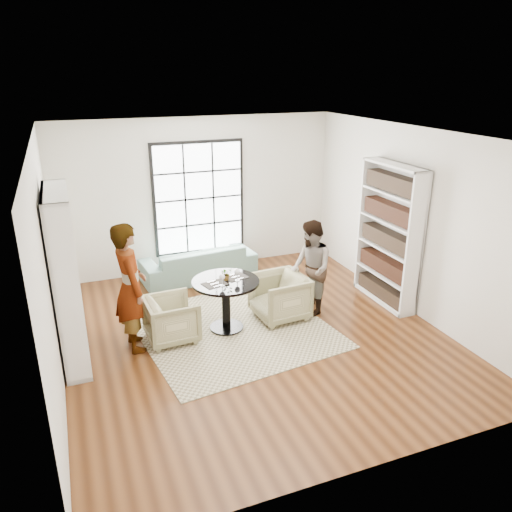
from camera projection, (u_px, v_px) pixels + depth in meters
name	position (u px, v px, depth m)	size (l,w,h in m)	color
ground	(254.00, 334.00, 7.67)	(6.00, 6.00, 0.00)	brown
room_shell	(241.00, 246.00, 7.70)	(6.00, 6.01, 6.00)	silver
rug	(234.00, 329.00, 7.81)	(2.77, 2.77, 0.01)	#BBAF8C
pedestal_table	(226.00, 294.00, 7.62)	(1.03, 1.03, 0.82)	black
sofa	(198.00, 262.00, 9.63)	(2.17, 0.85, 0.63)	slate
armchair_left	(172.00, 319.00, 7.40)	(0.72, 0.74, 0.68)	tan
armchair_right	(279.00, 297.00, 8.05)	(0.79, 0.81, 0.74)	#C5B38D
person_left	(130.00, 287.00, 7.00)	(0.69, 0.45, 1.89)	gray
person_right	(311.00, 268.00, 8.09)	(0.77, 0.60, 1.57)	gray
placemat_left	(215.00, 284.00, 7.41)	(0.34, 0.26, 0.01)	#282422
placemat_right	(236.00, 277.00, 7.66)	(0.34, 0.26, 0.01)	#282422
cutlery_left	(215.00, 283.00, 7.41)	(0.14, 0.22, 0.01)	silver
cutlery_right	(236.00, 277.00, 7.66)	(0.14, 0.22, 0.01)	silver
wine_glass_left	(222.00, 277.00, 7.31)	(0.09, 0.09, 0.19)	silver
wine_glass_right	(237.00, 272.00, 7.48)	(0.09, 0.09, 0.20)	silver
flower_centerpiece	(226.00, 274.00, 7.54)	(0.18, 0.15, 0.20)	gray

